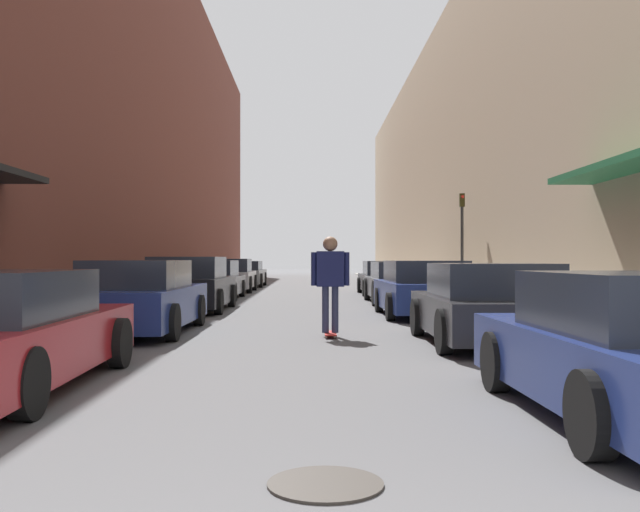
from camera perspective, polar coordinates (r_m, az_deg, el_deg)
name	(u,v)px	position (r m, az deg, el deg)	size (l,w,h in m)	color
ground	(304,297)	(25.45, -1.26, -3.29)	(133.30, 133.30, 0.00)	#515154
curb_strip_left	(193,288)	(31.92, -10.12, -2.56)	(1.80, 60.59, 0.12)	#A3A099
curb_strip_right	(418,288)	(31.85, 7.81, -2.56)	(1.80, 60.59, 0.12)	#A3A099
building_row_left	(127,112)	(33.13, -15.16, 11.07)	(4.90, 60.59, 15.69)	brown
building_row_right	(483,155)	(32.71, 12.88, 7.86)	(4.90, 60.59, 11.92)	tan
parked_car_left_1	(140,298)	(13.40, -14.22, -3.29)	(1.88, 4.49, 1.33)	navy
parked_car_left_2	(189,285)	(18.93, -10.41, -2.30)	(2.07, 4.62, 1.41)	black
parked_car_left_3	(212,281)	(24.28, -8.65, -1.97)	(1.93, 4.66, 1.31)	#515459
parked_car_left_4	(231,276)	(29.56, -7.16, -1.59)	(1.94, 4.10, 1.36)	#B7B7BC
parked_car_left_5	(244,274)	(35.21, -6.13, -1.44)	(2.04, 4.73, 1.25)	gray
parked_car_right_1	(489,305)	(11.60, 13.39, -3.87)	(2.06, 4.07, 1.28)	#232326
parked_car_right_2	(424,290)	(17.00, 8.32, -2.67)	(2.05, 4.21, 1.31)	navy
parked_car_right_3	(399,283)	(22.02, 6.30, -2.14)	(1.87, 4.75, 1.27)	#515459
parked_car_right_4	(385,278)	(27.29, 5.24, -1.80)	(1.93, 4.43, 1.28)	black
skateboarder	(330,275)	(12.35, 0.83, -1.54)	(0.67, 0.78, 1.74)	#B2231E
manhole_cover	(325,484)	(4.46, 0.44, -17.78)	(0.70, 0.70, 0.02)	#332D28
traffic_light	(462,232)	(24.57, 11.30, 1.87)	(0.16, 0.22, 3.45)	#2D2D2D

